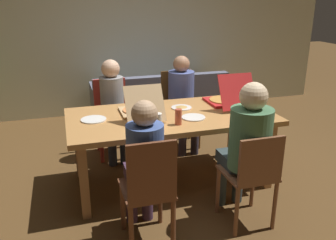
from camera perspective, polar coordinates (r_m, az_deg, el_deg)
ground_plane at (r=3.93m, az=0.43°, el=-9.75°), size 20.00×20.00×0.00m
back_wall at (r=6.06m, az=-7.33°, el=15.26°), size 7.32×0.12×2.98m
dining_table at (r=3.64m, az=0.45°, el=-0.24°), size 2.08×1.05×0.77m
chair_0 at (r=3.07m, az=13.45°, el=-8.50°), size 0.41×0.42×0.87m
person_0 at (r=3.07m, az=12.59°, el=-3.30°), size 0.35×0.53×1.27m
chair_1 at (r=2.75m, az=-3.11°, el=-11.10°), size 0.39×0.44×0.95m
person_1 at (r=2.80m, az=-3.92°, el=-6.35°), size 0.29×0.47×1.20m
chair_2 at (r=4.72m, az=1.72°, el=2.49°), size 0.45×0.41×0.98m
person_2 at (r=4.53m, az=2.36°, el=4.01°), size 0.33×0.53×1.21m
chair_3 at (r=4.50m, az=-8.99°, el=0.86°), size 0.42×0.44×0.94m
person_3 at (r=4.29m, az=-8.84°, el=2.88°), size 0.28×0.50×1.21m
pizza_box_0 at (r=3.62m, az=-4.56°, el=1.67°), size 0.37×0.58×0.34m
pizza_box_1 at (r=4.01m, az=9.43°, el=3.29°), size 0.39×0.57×0.37m
plate_0 at (r=3.82m, az=2.18°, el=2.07°), size 0.22×0.22×0.03m
plate_1 at (r=3.52m, az=4.12°, el=0.42°), size 0.24×0.24×0.01m
plate_2 at (r=3.52m, az=-11.90°, el=0.08°), size 0.25×0.25×0.01m
drinking_glass_0 at (r=3.31m, az=1.68°, el=0.50°), size 0.06×0.06×0.15m
drinking_glass_1 at (r=3.21m, az=-1.68°, el=-0.16°), size 0.08×0.08×0.14m
couch at (r=5.67m, az=-1.54°, el=2.75°), size 2.07×0.79×0.79m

